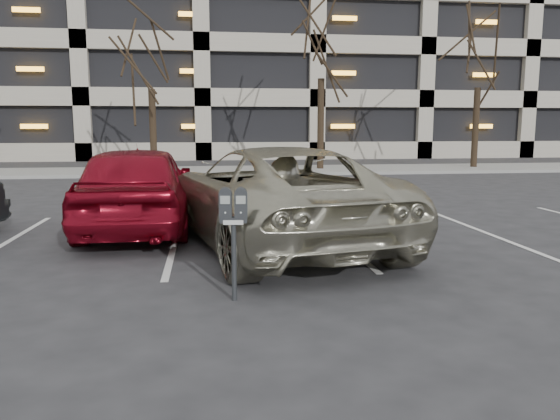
{
  "coord_description": "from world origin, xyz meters",
  "views": [
    {
      "loc": [
        -0.84,
        -7.05,
        1.95
      ],
      "look_at": [
        -0.03,
        -0.98,
        1.0
      ],
      "focal_mm": 35.0,
      "sensor_mm": 36.0,
      "label": 1
    }
  ],
  "objects_px": {
    "tree_d": "(481,36)",
    "parking_meter": "(233,216)",
    "tree_c": "(322,20)",
    "tree_b": "(150,36)",
    "car_red": "(138,187)",
    "suv_silver": "(274,195)"
  },
  "relations": [
    {
      "from": "tree_b",
      "to": "suv_silver",
      "type": "bearing_deg",
      "value": -77.14
    },
    {
      "from": "tree_c",
      "to": "tree_d",
      "type": "bearing_deg",
      "value": 0.0
    },
    {
      "from": "tree_c",
      "to": "tree_d",
      "type": "height_order",
      "value": "tree_c"
    },
    {
      "from": "car_red",
      "to": "tree_d",
      "type": "bearing_deg",
      "value": -136.8
    },
    {
      "from": "tree_b",
      "to": "tree_d",
      "type": "xyz_separation_m",
      "value": [
        14.0,
        0.0,
        0.29
      ]
    },
    {
      "from": "tree_c",
      "to": "suv_silver",
      "type": "height_order",
      "value": "tree_c"
    },
    {
      "from": "tree_d",
      "to": "car_red",
      "type": "xyz_separation_m",
      "value": [
        -13.13,
        -12.67,
        -4.94
      ]
    },
    {
      "from": "tree_b",
      "to": "tree_c",
      "type": "bearing_deg",
      "value": 0.0
    },
    {
      "from": "parking_meter",
      "to": "car_red",
      "type": "bearing_deg",
      "value": 115.61
    },
    {
      "from": "tree_c",
      "to": "parking_meter",
      "type": "xyz_separation_m",
      "value": [
        -4.56,
        -17.12,
        -5.3
      ]
    },
    {
      "from": "parking_meter",
      "to": "car_red",
      "type": "distance_m",
      "value": 4.72
    },
    {
      "from": "tree_c",
      "to": "suv_silver",
      "type": "xyz_separation_m",
      "value": [
        -3.76,
        -14.21,
        -5.45
      ]
    },
    {
      "from": "suv_silver",
      "to": "tree_b",
      "type": "bearing_deg",
      "value": -89.16
    },
    {
      "from": "tree_d",
      "to": "parking_meter",
      "type": "relative_size",
      "value": 6.37
    },
    {
      "from": "car_red",
      "to": "parking_meter",
      "type": "bearing_deg",
      "value": 108.63
    },
    {
      "from": "parking_meter",
      "to": "suv_silver",
      "type": "height_order",
      "value": "suv_silver"
    },
    {
      "from": "car_red",
      "to": "tree_c",
      "type": "bearing_deg",
      "value": -116.6
    },
    {
      "from": "parking_meter",
      "to": "car_red",
      "type": "xyz_separation_m",
      "value": [
        -1.57,
        4.45,
        -0.14
      ]
    },
    {
      "from": "tree_c",
      "to": "tree_d",
      "type": "xyz_separation_m",
      "value": [
        7.0,
        0.0,
        -0.51
      ]
    },
    {
      "from": "tree_d",
      "to": "car_red",
      "type": "distance_m",
      "value": 18.9
    },
    {
      "from": "tree_b",
      "to": "suv_silver",
      "type": "distance_m",
      "value": 15.3
    },
    {
      "from": "suv_silver",
      "to": "tree_d",
      "type": "bearing_deg",
      "value": -139.14
    }
  ]
}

